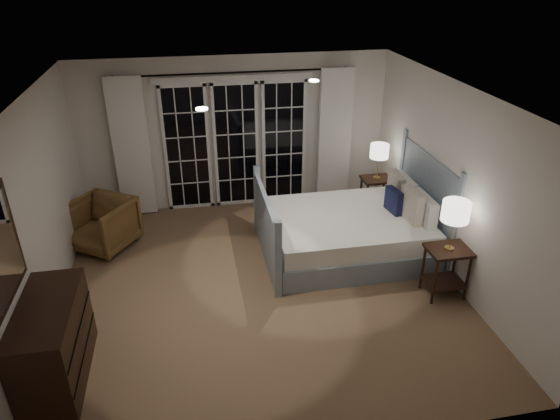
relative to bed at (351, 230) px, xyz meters
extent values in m
plane|color=#826446|center=(-1.41, -0.59, -0.35)|extent=(5.00, 5.00, 0.00)
plane|color=silver|center=(-1.41, -0.59, 2.15)|extent=(5.00, 5.00, 0.00)
cube|color=silver|center=(-3.91, -0.59, 0.90)|extent=(0.02, 5.00, 2.50)
cube|color=silver|center=(1.09, -0.59, 0.90)|extent=(0.02, 5.00, 2.50)
cube|color=silver|center=(-1.41, 1.91, 0.90)|extent=(5.00, 0.02, 2.50)
cube|color=silver|center=(-1.41, -3.09, 0.90)|extent=(5.00, 0.02, 2.50)
cube|color=black|center=(-2.21, 1.88, 0.70)|extent=(0.66, 0.02, 2.02)
cube|color=black|center=(-1.41, 1.88, 0.70)|extent=(0.66, 0.02, 2.02)
cube|color=black|center=(-0.61, 1.88, 0.70)|extent=(0.66, 0.02, 2.02)
cube|color=white|center=(-1.41, 1.87, 1.80)|extent=(2.50, 0.04, 0.10)
cylinder|color=black|center=(-1.41, 1.81, 1.90)|extent=(3.50, 0.03, 0.03)
cube|color=white|center=(-3.06, 1.79, 0.80)|extent=(0.55, 0.10, 2.25)
cube|color=white|center=(0.24, 1.79, 0.80)|extent=(0.55, 0.10, 2.25)
cylinder|color=white|center=(-0.61, 0.01, 2.14)|extent=(0.12, 0.12, 0.01)
cylinder|color=white|center=(-2.01, -0.99, 2.14)|extent=(0.12, 0.12, 0.01)
cube|color=#868FA2|center=(-0.06, 0.00, -0.18)|extent=(2.20, 1.72, 0.32)
cube|color=white|center=(-0.06, 0.00, 0.11)|extent=(2.14, 1.66, 0.27)
cube|color=#868FA2|center=(1.10, 0.00, 0.35)|extent=(0.06, 1.72, 1.40)
cube|color=#868FA2|center=(-1.22, 0.00, 0.14)|extent=(0.06, 1.72, 0.97)
cube|color=white|center=(0.90, -0.32, 0.43)|extent=(0.14, 0.60, 0.36)
cube|color=white|center=(0.90, 0.32, 0.43)|extent=(0.14, 0.60, 0.36)
cube|color=beige|center=(0.74, -0.28, 0.47)|extent=(0.16, 0.46, 0.45)
cube|color=beige|center=(0.74, 0.28, 0.47)|extent=(0.16, 0.46, 0.45)
cube|color=#15193A|center=(0.60, 0.00, 0.42)|extent=(0.15, 0.35, 0.34)
cube|color=black|center=(0.83, -1.20, 0.30)|extent=(0.51, 0.41, 0.04)
cube|color=black|center=(0.83, -1.20, -0.16)|extent=(0.47, 0.37, 0.03)
cylinder|color=black|center=(0.62, -1.37, -0.03)|extent=(0.04, 0.04, 0.64)
cylinder|color=black|center=(1.05, -1.37, -0.03)|extent=(0.04, 0.04, 0.64)
cylinder|color=black|center=(0.62, -1.04, -0.03)|extent=(0.04, 0.04, 0.64)
cylinder|color=black|center=(1.05, -1.04, -0.03)|extent=(0.04, 0.04, 0.64)
cube|color=black|center=(0.78, 1.12, 0.25)|extent=(0.47, 0.38, 0.04)
cube|color=black|center=(0.78, 1.12, -0.17)|extent=(0.44, 0.34, 0.03)
cylinder|color=black|center=(0.58, 0.97, -0.05)|extent=(0.04, 0.04, 0.59)
cylinder|color=black|center=(0.98, 0.97, -0.05)|extent=(0.04, 0.04, 0.59)
cylinder|color=black|center=(0.58, 1.27, -0.05)|extent=(0.04, 0.04, 0.59)
cylinder|color=black|center=(0.98, 1.27, -0.05)|extent=(0.04, 0.04, 0.59)
cylinder|color=tan|center=(0.83, -1.20, 0.33)|extent=(0.12, 0.12, 0.02)
cylinder|color=tan|center=(0.83, -1.20, 0.53)|extent=(0.02, 0.02, 0.37)
cylinder|color=white|center=(0.83, -1.20, 0.84)|extent=(0.33, 0.33, 0.24)
cylinder|color=tan|center=(0.78, 1.12, 0.28)|extent=(0.12, 0.12, 0.02)
cylinder|color=tan|center=(0.78, 1.12, 0.46)|extent=(0.02, 0.02, 0.34)
cylinder|color=white|center=(0.78, 1.12, 0.74)|extent=(0.30, 0.30, 0.22)
imported|color=brown|center=(-3.51, 0.79, 0.03)|extent=(1.12, 1.13, 0.75)
cube|color=black|center=(-3.64, -1.79, 0.10)|extent=(0.53, 1.26, 0.89)
cube|color=black|center=(-3.37, -1.79, -0.05)|extent=(0.01, 1.24, 0.01)
cube|color=black|center=(-3.37, -1.79, 0.24)|extent=(0.01, 1.24, 0.01)
cube|color=white|center=(-3.86, -1.79, 1.20)|extent=(0.01, 0.73, 0.88)
camera|label=1|loc=(-2.15, -5.90, 3.51)|focal=32.00mm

